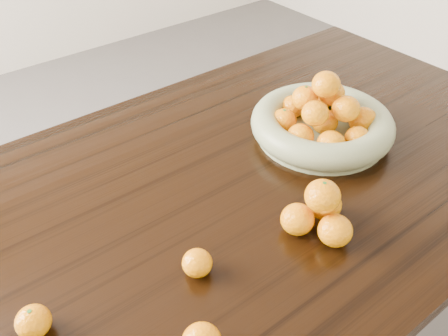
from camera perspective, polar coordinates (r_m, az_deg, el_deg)
dining_table at (r=1.20m, az=-1.96°, el=-6.62°), size 2.00×1.00×0.75m
fruit_bowl at (r=1.33m, az=11.22°, el=5.18°), size 0.37×0.37×0.19m
orange_pyramid at (r=1.05m, az=10.92°, el=-4.98°), size 0.15×0.14×0.13m
loose_orange_0 at (r=0.94m, az=-20.96°, el=-16.08°), size 0.06×0.06×0.06m
loose_orange_2 at (r=0.96m, az=-3.09°, el=-10.79°), size 0.06×0.06×0.05m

